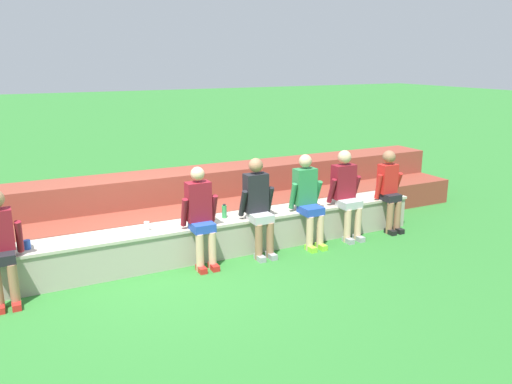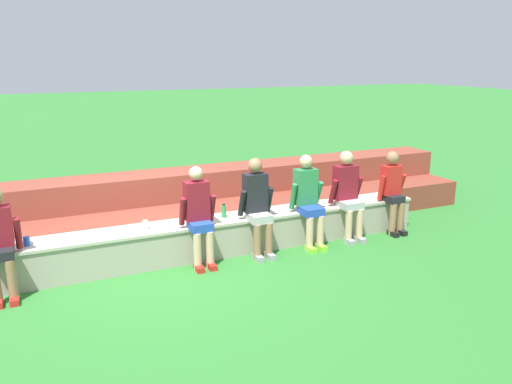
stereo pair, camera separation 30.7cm
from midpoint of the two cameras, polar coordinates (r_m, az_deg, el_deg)
ground_plane at (r=7.35m, az=-10.28°, el=-8.49°), size 80.00×80.00×0.00m
stone_seating_wall at (r=7.48m, az=-10.98°, el=-5.71°), size 8.41×0.57×0.54m
brick_bleachers at (r=8.74m, az=-13.57°, el=-2.10°), size 12.10×1.53×0.95m
person_far_left at (r=6.82m, az=-27.82°, el=-5.14°), size 0.50×0.52×1.39m
person_left_of_center at (r=7.17m, az=-7.43°, el=-2.51°), size 0.52×0.51×1.42m
person_center at (r=7.51m, az=-0.92°, el=-1.36°), size 0.52×0.54×1.46m
person_right_of_center at (r=7.93m, az=4.71°, el=-0.67°), size 0.53×0.58×1.43m
person_far_right at (r=8.34m, az=9.00°, el=0.10°), size 0.56×0.56×1.44m
person_rightmost_edge at (r=8.83m, az=13.73°, el=0.41°), size 0.48×0.47×1.38m
water_bottle_mid_right at (r=7.66m, az=-4.72°, el=-2.18°), size 0.07×0.07×0.21m
plastic_cup_right_end at (r=7.27m, az=-13.30°, el=-3.76°), size 0.08×0.08×0.13m
plastic_cup_left_end at (r=7.10m, az=-25.33°, el=-5.34°), size 0.08×0.08×0.12m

